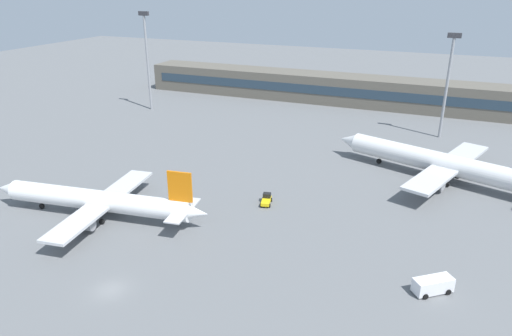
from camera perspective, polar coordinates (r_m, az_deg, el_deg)
The scene contains 8 objects.
ground_plane at distance 95.94m, azimuth -2.25°, elevation -1.31°, with size 400.00×400.00×0.00m, color slate.
terminal_building at distance 158.88m, azimuth 8.59°, elevation 9.58°, with size 126.27×12.13×9.00m.
airplane_near at distance 84.25m, azimuth -18.76°, elevation -3.74°, with size 39.95×28.05×9.88m.
airplane_mid at distance 101.33m, azimuth 21.63°, elevation 0.56°, with size 46.01×32.86×11.74m.
baggage_tug_yellow at distance 85.20m, azimuth 1.27°, elevation -3.84°, with size 2.48×3.85×1.75m.
service_van_white at distance 66.64m, azimuth 20.69°, elevation -13.13°, with size 5.32×4.80×2.08m.
floodlight_tower_west at distance 148.66m, azimuth -13.08°, elevation 13.20°, with size 3.20×0.80×29.22m.
floodlight_tower_east at distance 126.78m, azimuth 22.26°, elevation 9.97°, with size 3.20×0.80×26.04m.
Camera 1 is at (37.23, -39.92, 37.83)m, focal length 32.96 mm.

